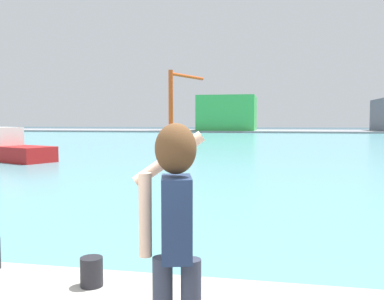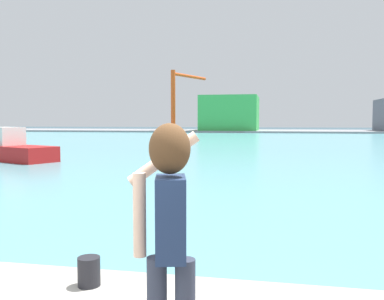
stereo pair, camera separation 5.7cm
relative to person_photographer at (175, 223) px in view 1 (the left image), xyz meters
The scene contains 8 objects.
ground_plane 49.85m from the person_photographer, 90.93° to the left, with size 220.00×220.00×0.00m, color #334751.
harbor_water 51.85m from the person_photographer, 90.90° to the left, with size 140.00×100.00×0.02m, color #599EA8.
far_shore_dock 91.83m from the person_photographer, 90.51° to the left, with size 140.00×20.00×0.38m, color gray.
person_photographer is the anchor object (origin of this frame).
harbor_bollard 2.02m from the person_photographer, 132.74° to the left, with size 0.24×0.24×0.31m, color black.
boat_moored 25.36m from the person_photographer, 127.31° to the left, with size 6.85×4.54×2.03m.
warehouse_left 90.55m from the person_photographer, 95.89° to the left, with size 12.22×13.61×7.51m, color green.
port_crane 91.77m from the person_photographer, 103.14° to the left, with size 5.72×13.32×13.25m.
Camera 1 is at (1.46, -2.52, 2.44)m, focal length 38.93 mm.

